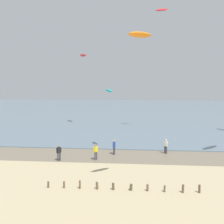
{
  "coord_description": "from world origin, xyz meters",
  "views": [
    {
      "loc": [
        5.55,
        -10.21,
        9.11
      ],
      "look_at": [
        3.5,
        11.55,
        6.39
      ],
      "focal_mm": 48.69,
      "sensor_mm": 36.0,
      "label": 1
    }
  ],
  "objects_px": {
    "kite_aloft_0": "(83,55)",
    "kite_aloft_3": "(109,91)",
    "person_mid_beach": "(96,152)",
    "kite_aloft_4": "(140,35)",
    "person_by_waterline": "(166,146)",
    "person_nearest_camera": "(59,152)",
    "person_left_flank": "(114,147)",
    "kite_aloft_5": "(162,10)"
  },
  "relations": [
    {
      "from": "kite_aloft_5",
      "to": "person_mid_beach",
      "type": "bearing_deg",
      "value": 85.32
    },
    {
      "from": "person_nearest_camera",
      "to": "kite_aloft_4",
      "type": "height_order",
      "value": "kite_aloft_4"
    },
    {
      "from": "kite_aloft_3",
      "to": "kite_aloft_0",
      "type": "bearing_deg",
      "value": -3.93
    },
    {
      "from": "kite_aloft_0",
      "to": "person_nearest_camera",
      "type": "bearing_deg",
      "value": -21.57
    },
    {
      "from": "person_mid_beach",
      "to": "person_left_flank",
      "type": "bearing_deg",
      "value": 53.8
    },
    {
      "from": "person_by_waterline",
      "to": "person_left_flank",
      "type": "xyz_separation_m",
      "value": [
        -5.9,
        -0.97,
        0.0
      ]
    },
    {
      "from": "kite_aloft_0",
      "to": "kite_aloft_3",
      "type": "xyz_separation_m",
      "value": [
        6.05,
        -16.14,
        -5.11
      ]
    },
    {
      "from": "person_nearest_camera",
      "to": "person_left_flank",
      "type": "distance_m",
      "value": 6.38
    },
    {
      "from": "kite_aloft_0",
      "to": "person_mid_beach",
      "type": "bearing_deg",
      "value": -10.91
    },
    {
      "from": "kite_aloft_0",
      "to": "kite_aloft_3",
      "type": "relative_size",
      "value": 1.47
    },
    {
      "from": "person_mid_beach",
      "to": "kite_aloft_0",
      "type": "distance_m",
      "value": 23.81
    },
    {
      "from": "person_nearest_camera",
      "to": "kite_aloft_3",
      "type": "bearing_deg",
      "value": 45.06
    },
    {
      "from": "kite_aloft_0",
      "to": "kite_aloft_4",
      "type": "distance_m",
      "value": 30.67
    },
    {
      "from": "person_nearest_camera",
      "to": "person_by_waterline",
      "type": "xyz_separation_m",
      "value": [
        11.49,
        4.04,
        0.0
      ]
    },
    {
      "from": "person_mid_beach",
      "to": "person_left_flank",
      "type": "distance_m",
      "value": 2.97
    },
    {
      "from": "person_left_flank",
      "to": "kite_aloft_5",
      "type": "bearing_deg",
      "value": 65.56
    },
    {
      "from": "person_mid_beach",
      "to": "kite_aloft_4",
      "type": "height_order",
      "value": "kite_aloft_4"
    },
    {
      "from": "person_by_waterline",
      "to": "kite_aloft_3",
      "type": "height_order",
      "value": "kite_aloft_3"
    },
    {
      "from": "person_nearest_camera",
      "to": "kite_aloft_0",
      "type": "xyz_separation_m",
      "value": [
        -1.24,
        20.96,
        11.39
      ]
    },
    {
      "from": "person_by_waterline",
      "to": "kite_aloft_3",
      "type": "distance_m",
      "value": 9.2
    },
    {
      "from": "person_nearest_camera",
      "to": "person_left_flank",
      "type": "height_order",
      "value": "same"
    },
    {
      "from": "person_by_waterline",
      "to": "person_mid_beach",
      "type": "bearing_deg",
      "value": -156.23
    },
    {
      "from": "person_by_waterline",
      "to": "kite_aloft_5",
      "type": "xyz_separation_m",
      "value": [
        -0.02,
        11.97,
        17.61
      ]
    },
    {
      "from": "person_by_waterline",
      "to": "kite_aloft_4",
      "type": "relative_size",
      "value": 0.82
    },
    {
      "from": "kite_aloft_0",
      "to": "kite_aloft_5",
      "type": "relative_size",
      "value": 1.37
    },
    {
      "from": "person_nearest_camera",
      "to": "person_by_waterline",
      "type": "relative_size",
      "value": 1.0
    },
    {
      "from": "person_nearest_camera",
      "to": "kite_aloft_5",
      "type": "distance_m",
      "value": 26.42
    },
    {
      "from": "kite_aloft_0",
      "to": "kite_aloft_5",
      "type": "height_order",
      "value": "kite_aloft_5"
    },
    {
      "from": "person_nearest_camera",
      "to": "kite_aloft_0",
      "type": "relative_size",
      "value": 0.64
    },
    {
      "from": "person_by_waterline",
      "to": "kite_aloft_3",
      "type": "xyz_separation_m",
      "value": [
        -6.67,
        0.78,
        6.29
      ]
    },
    {
      "from": "person_nearest_camera",
      "to": "kite_aloft_5",
      "type": "xyz_separation_m",
      "value": [
        11.47,
        16.01,
        17.61
      ]
    },
    {
      "from": "person_nearest_camera",
      "to": "kite_aloft_4",
      "type": "xyz_separation_m",
      "value": [
        8.44,
        -8.14,
        11.03
      ]
    },
    {
      "from": "kite_aloft_4",
      "to": "person_nearest_camera",
      "type": "bearing_deg",
      "value": -84.71
    },
    {
      "from": "person_nearest_camera",
      "to": "person_left_flank",
      "type": "relative_size",
      "value": 1.0
    },
    {
      "from": "kite_aloft_5",
      "to": "person_by_waterline",
      "type": "bearing_deg",
      "value": 111.86
    },
    {
      "from": "kite_aloft_3",
      "to": "person_mid_beach",
      "type": "bearing_deg",
      "value": 142.25
    },
    {
      "from": "person_mid_beach",
      "to": "kite_aloft_4",
      "type": "xyz_separation_m",
      "value": [
        4.6,
        -8.82,
        11.03
      ]
    },
    {
      "from": "person_left_flank",
      "to": "kite_aloft_4",
      "type": "distance_m",
      "value": 15.98
    },
    {
      "from": "person_by_waterline",
      "to": "kite_aloft_4",
      "type": "distance_m",
      "value": 16.72
    },
    {
      "from": "kite_aloft_0",
      "to": "kite_aloft_4",
      "type": "bearing_deg",
      "value": -6.57
    },
    {
      "from": "kite_aloft_3",
      "to": "kite_aloft_4",
      "type": "distance_m",
      "value": 14.27
    },
    {
      "from": "person_left_flank",
      "to": "kite_aloft_4",
      "type": "xyz_separation_m",
      "value": [
        2.84,
        -11.22,
        11.03
      ]
    }
  ]
}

